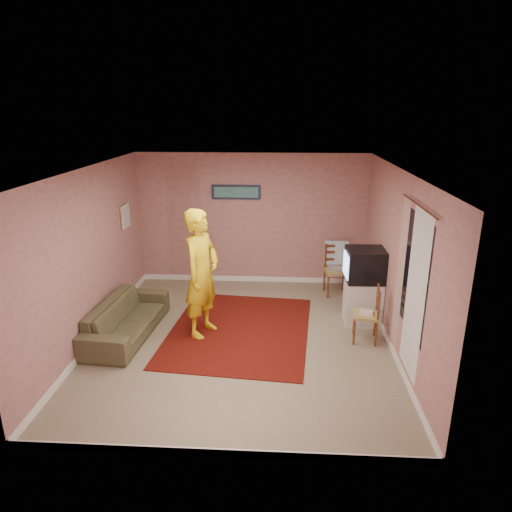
# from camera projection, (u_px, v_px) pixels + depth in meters

# --- Properties ---
(ground) EXTENTS (5.00, 5.00, 0.00)m
(ground) POSITION_uv_depth(u_px,v_px,m) (241.00, 339.00, 7.05)
(ground) COLOR gray
(ground) RESTS_ON ground
(wall_back) EXTENTS (4.50, 0.02, 2.60)m
(wall_back) POSITION_uv_depth(u_px,v_px,m) (252.00, 220.00, 9.01)
(wall_back) COLOR tan
(wall_back) RESTS_ON ground
(wall_front) EXTENTS (4.50, 0.02, 2.60)m
(wall_front) POSITION_uv_depth(u_px,v_px,m) (216.00, 345.00, 4.27)
(wall_front) COLOR tan
(wall_front) RESTS_ON ground
(wall_left) EXTENTS (0.02, 5.00, 2.60)m
(wall_left) POSITION_uv_depth(u_px,v_px,m) (89.00, 257.00, 6.76)
(wall_left) COLOR tan
(wall_left) RESTS_ON ground
(wall_right) EXTENTS (0.02, 5.00, 2.60)m
(wall_right) POSITION_uv_depth(u_px,v_px,m) (397.00, 263.00, 6.52)
(wall_right) COLOR tan
(wall_right) RESTS_ON ground
(ceiling) EXTENTS (4.50, 5.00, 0.02)m
(ceiling) POSITION_uv_depth(u_px,v_px,m) (239.00, 170.00, 6.24)
(ceiling) COLOR silver
(ceiling) RESTS_ON wall_back
(baseboard_back) EXTENTS (4.50, 0.02, 0.10)m
(baseboard_back) POSITION_uv_depth(u_px,v_px,m) (252.00, 279.00, 9.39)
(baseboard_back) COLOR white
(baseboard_back) RESTS_ON ground
(baseboard_front) EXTENTS (4.50, 0.02, 0.10)m
(baseboard_front) POSITION_uv_depth(u_px,v_px,m) (220.00, 453.00, 4.67)
(baseboard_front) COLOR white
(baseboard_front) RESTS_ON ground
(baseboard_left) EXTENTS (0.02, 5.00, 0.10)m
(baseboard_left) POSITION_uv_depth(u_px,v_px,m) (99.00, 333.00, 7.15)
(baseboard_left) COLOR white
(baseboard_left) RESTS_ON ground
(baseboard_right) EXTENTS (0.02, 5.00, 0.10)m
(baseboard_right) POSITION_uv_depth(u_px,v_px,m) (388.00, 341.00, 6.91)
(baseboard_right) COLOR white
(baseboard_right) RESTS_ON ground
(window) EXTENTS (0.01, 1.10, 1.50)m
(window) POSITION_uv_depth(u_px,v_px,m) (415.00, 275.00, 5.62)
(window) COLOR black
(window) RESTS_ON wall_right
(curtain_sheer) EXTENTS (0.01, 0.75, 2.10)m
(curtain_sheer) POSITION_uv_depth(u_px,v_px,m) (415.00, 295.00, 5.54)
(curtain_sheer) COLOR white
(curtain_sheer) RESTS_ON wall_right
(curtain_floral) EXTENTS (0.01, 0.35, 2.10)m
(curtain_floral) POSITION_uv_depth(u_px,v_px,m) (400.00, 275.00, 6.20)
(curtain_floral) COLOR beige
(curtain_floral) RESTS_ON wall_right
(curtain_rod) EXTENTS (0.02, 1.40, 0.02)m
(curtain_rod) POSITION_uv_depth(u_px,v_px,m) (419.00, 205.00, 5.35)
(curtain_rod) COLOR brown
(curtain_rod) RESTS_ON wall_right
(picture_back) EXTENTS (0.95, 0.04, 0.28)m
(picture_back) POSITION_uv_depth(u_px,v_px,m) (236.00, 192.00, 8.83)
(picture_back) COLOR #16203C
(picture_back) RESTS_ON wall_back
(picture_left) EXTENTS (0.04, 0.38, 0.42)m
(picture_left) POSITION_uv_depth(u_px,v_px,m) (126.00, 216.00, 8.20)
(picture_left) COLOR beige
(picture_left) RESTS_ON wall_left
(area_rug) EXTENTS (2.41, 2.90, 0.01)m
(area_rug) POSITION_uv_depth(u_px,v_px,m) (240.00, 330.00, 7.33)
(area_rug) COLOR black
(area_rug) RESTS_ON ground
(tv_cabinet) EXTENTS (0.58, 0.53, 0.74)m
(tv_cabinet) POSITION_uv_depth(u_px,v_px,m) (362.00, 301.00, 7.52)
(tv_cabinet) COLOR silver
(tv_cabinet) RESTS_ON ground
(crt_tv) EXTENTS (0.64, 0.57, 0.53)m
(crt_tv) POSITION_uv_depth(u_px,v_px,m) (365.00, 265.00, 7.33)
(crt_tv) COLOR black
(crt_tv) RESTS_ON tv_cabinet
(chair_a) EXTENTS (0.48, 0.46, 0.52)m
(chair_a) POSITION_uv_depth(u_px,v_px,m) (337.00, 265.00, 8.58)
(chair_a) COLOR tan
(chair_a) RESTS_ON ground
(dvd_player) EXTENTS (0.34, 0.25, 0.05)m
(dvd_player) POSITION_uv_depth(u_px,v_px,m) (337.00, 269.00, 8.60)
(dvd_player) COLOR silver
(dvd_player) RESTS_ON chair_a
(blue_throw) EXTENTS (0.44, 0.06, 0.46)m
(blue_throw) POSITION_uv_depth(u_px,v_px,m) (336.00, 253.00, 8.70)
(blue_throw) COLOR #81B2D3
(blue_throw) RESTS_ON chair_a
(chair_b) EXTENTS (0.43, 0.45, 0.48)m
(chair_b) POSITION_uv_depth(u_px,v_px,m) (366.00, 308.00, 6.86)
(chair_b) COLOR tan
(chair_b) RESTS_ON ground
(game_console) EXTENTS (0.22, 0.18, 0.04)m
(game_console) POSITION_uv_depth(u_px,v_px,m) (366.00, 312.00, 6.89)
(game_console) COLOR silver
(game_console) RESTS_ON chair_b
(sofa) EXTENTS (0.90, 1.98, 0.56)m
(sofa) POSITION_uv_depth(u_px,v_px,m) (127.00, 318.00, 7.12)
(sofa) COLOR brown
(sofa) RESTS_ON ground
(person) EXTENTS (0.72, 0.86, 2.01)m
(person) POSITION_uv_depth(u_px,v_px,m) (202.00, 273.00, 6.95)
(person) COLOR yellow
(person) RESTS_ON ground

